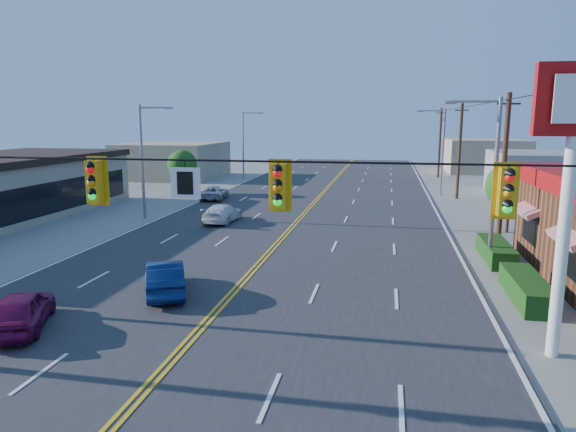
% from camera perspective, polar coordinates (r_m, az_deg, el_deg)
% --- Properties ---
extents(ground, '(160.00, 160.00, 0.00)m').
position_cam_1_polar(ground, '(14.76, -15.06, -17.83)').
color(ground, gray).
rests_on(ground, ground).
extents(road, '(20.00, 120.00, 0.06)m').
position_cam_1_polar(road, '(32.88, 0.24, -1.54)').
color(road, '#2D2D30').
rests_on(road, ground).
extents(signal_span, '(24.32, 0.34, 9.00)m').
position_cam_1_polar(signal_span, '(13.24, -16.54, 1.24)').
color(signal_span, '#47301E').
rests_on(signal_span, ground).
extents(kfc_pylon, '(2.20, 0.36, 8.50)m').
position_cam_1_polar(kfc_pylon, '(16.41, 29.00, 6.16)').
color(kfc_pylon, white).
rests_on(kfc_pylon, ground).
extents(streetlight_se, '(2.55, 0.25, 8.00)m').
position_cam_1_polar(streetlight_se, '(26.15, 21.61, 4.54)').
color(streetlight_se, gray).
rests_on(streetlight_se, ground).
extents(streetlight_ne, '(2.55, 0.25, 8.00)m').
position_cam_1_polar(streetlight_ne, '(49.88, 16.62, 7.37)').
color(streetlight_ne, gray).
rests_on(streetlight_ne, ground).
extents(streetlight_sw, '(2.55, 0.25, 8.00)m').
position_cam_1_polar(streetlight_sw, '(37.61, -15.65, 6.51)').
color(streetlight_sw, gray).
rests_on(streetlight_sw, ground).
extents(streetlight_nw, '(2.55, 0.25, 8.00)m').
position_cam_1_polar(streetlight_nw, '(61.94, -4.82, 8.31)').
color(streetlight_nw, gray).
rests_on(streetlight_nw, ground).
extents(utility_pole_near, '(0.28, 0.28, 8.40)m').
position_cam_1_polar(utility_pole_near, '(30.36, 22.82, 4.59)').
color(utility_pole_near, '#47301E').
rests_on(utility_pole_near, ground).
extents(utility_pole_mid, '(0.28, 0.28, 8.40)m').
position_cam_1_polar(utility_pole_mid, '(48.07, 18.51, 6.79)').
color(utility_pole_mid, '#47301E').
rests_on(utility_pole_mid, ground).
extents(utility_pole_far, '(0.28, 0.28, 8.40)m').
position_cam_1_polar(utility_pole_far, '(65.94, 16.51, 7.78)').
color(utility_pole_far, '#47301E').
rests_on(utility_pole_far, ground).
extents(tree_kfc_rear, '(2.94, 2.94, 4.41)m').
position_cam_1_polar(tree_kfc_rear, '(34.66, 23.46, 3.08)').
color(tree_kfc_rear, '#47301E').
rests_on(tree_kfc_rear, ground).
extents(tree_west, '(2.80, 2.80, 4.20)m').
position_cam_1_polar(tree_west, '(49.54, -11.67, 5.58)').
color(tree_west, '#47301E').
rests_on(tree_west, ground).
extents(bld_east_mid, '(12.00, 10.00, 4.00)m').
position_cam_1_polar(bld_east_mid, '(54.25, 28.15, 4.12)').
color(bld_east_mid, gray).
rests_on(bld_east_mid, ground).
extents(bld_west_far, '(11.00, 12.00, 4.20)m').
position_cam_1_polar(bld_west_far, '(65.17, -12.65, 6.08)').
color(bld_west_far, tan).
rests_on(bld_west_far, ground).
extents(bld_east_far, '(10.00, 10.00, 4.40)m').
position_cam_1_polar(bld_east_far, '(74.88, 21.07, 6.26)').
color(bld_east_far, tan).
rests_on(bld_east_far, ground).
extents(car_magenta, '(2.95, 4.13, 1.31)m').
position_cam_1_polar(car_magenta, '(19.54, -27.51, -9.41)').
color(car_magenta, '#670B3F').
rests_on(car_magenta, ground).
extents(car_blue, '(3.00, 4.29, 1.34)m').
position_cam_1_polar(car_blue, '(21.35, -13.45, -6.77)').
color(car_blue, '#0D1F4F').
rests_on(car_blue, ground).
extents(car_white, '(1.95, 4.32, 1.23)m').
position_cam_1_polar(car_white, '(35.45, -7.29, 0.23)').
color(car_white, white).
rests_on(car_white, ground).
extents(car_silver, '(2.48, 4.45, 1.18)m').
position_cam_1_polar(car_silver, '(45.82, -8.16, 2.52)').
color(car_silver, '#B9B9BE').
rests_on(car_silver, ground).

